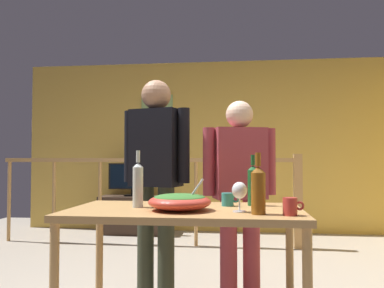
{
  "coord_description": "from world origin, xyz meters",
  "views": [
    {
      "loc": [
        0.35,
        -2.94,
        1.06
      ],
      "look_at": [
        0.03,
        -0.24,
        1.17
      ],
      "focal_mm": 36.93,
      "sensor_mm": 36.0,
      "label": 1
    }
  ],
  "objects_px": {
    "flat_screen_tv": "(131,177)",
    "salad_bowl": "(180,201)",
    "framed_picture": "(157,107)",
    "wine_bottle_green": "(253,184)",
    "wine_bottle_amber": "(258,189)",
    "stair_railing": "(190,187)",
    "tv_console": "(132,215)",
    "mug_teal": "(228,199)",
    "person_standing_right": "(240,183)",
    "serving_table": "(185,221)",
    "wine_glass": "(239,191)",
    "mug_red": "(290,207)",
    "person_standing_left": "(156,167)",
    "wine_bottle_clear": "(138,184)"
  },
  "relations": [
    {
      "from": "tv_console",
      "to": "mug_red",
      "type": "distance_m",
      "value": 3.91
    },
    {
      "from": "serving_table",
      "to": "salad_bowl",
      "type": "distance_m",
      "value": 0.16
    },
    {
      "from": "serving_table",
      "to": "person_standing_left",
      "type": "height_order",
      "value": "person_standing_left"
    },
    {
      "from": "framed_picture",
      "to": "wine_bottle_green",
      "type": "relative_size",
      "value": 1.48
    },
    {
      "from": "person_standing_left",
      "to": "wine_glass",
      "type": "bearing_deg",
      "value": 144.25
    },
    {
      "from": "serving_table",
      "to": "wine_glass",
      "type": "distance_m",
      "value": 0.39
    },
    {
      "from": "wine_bottle_green",
      "to": "person_standing_left",
      "type": "xyz_separation_m",
      "value": [
        -0.74,
        0.5,
        0.1
      ]
    },
    {
      "from": "mug_red",
      "to": "person_standing_left",
      "type": "relative_size",
      "value": 0.07
    },
    {
      "from": "wine_bottle_clear",
      "to": "mug_teal",
      "type": "relative_size",
      "value": 3.1
    },
    {
      "from": "wine_glass",
      "to": "wine_bottle_green",
      "type": "relative_size",
      "value": 0.52
    },
    {
      "from": "mug_teal",
      "to": "person_standing_right",
      "type": "height_order",
      "value": "person_standing_right"
    },
    {
      "from": "mug_red",
      "to": "wine_glass",
      "type": "bearing_deg",
      "value": 158.54
    },
    {
      "from": "stair_railing",
      "to": "wine_glass",
      "type": "distance_m",
      "value": 2.7
    },
    {
      "from": "wine_bottle_clear",
      "to": "wine_bottle_green",
      "type": "distance_m",
      "value": 0.73
    },
    {
      "from": "person_standing_left",
      "to": "framed_picture",
      "type": "bearing_deg",
      "value": -62.37
    },
    {
      "from": "person_standing_left",
      "to": "person_standing_right",
      "type": "distance_m",
      "value": 0.66
    },
    {
      "from": "wine_bottle_clear",
      "to": "person_standing_left",
      "type": "height_order",
      "value": "person_standing_left"
    },
    {
      "from": "tv_console",
      "to": "flat_screen_tv",
      "type": "relative_size",
      "value": 1.37
    },
    {
      "from": "salad_bowl",
      "to": "person_standing_left",
      "type": "height_order",
      "value": "person_standing_left"
    },
    {
      "from": "framed_picture",
      "to": "wine_bottle_clear",
      "type": "height_order",
      "value": "framed_picture"
    },
    {
      "from": "wine_bottle_amber",
      "to": "stair_railing",
      "type": "bearing_deg",
      "value": 104.51
    },
    {
      "from": "flat_screen_tv",
      "to": "salad_bowl",
      "type": "distance_m",
      "value": 3.47
    },
    {
      "from": "wine_bottle_clear",
      "to": "wine_bottle_amber",
      "type": "bearing_deg",
      "value": -17.34
    },
    {
      "from": "flat_screen_tv",
      "to": "person_standing_left",
      "type": "bearing_deg",
      "value": -70.37
    },
    {
      "from": "mug_teal",
      "to": "framed_picture",
      "type": "bearing_deg",
      "value": 109.07
    },
    {
      "from": "serving_table",
      "to": "mug_teal",
      "type": "relative_size",
      "value": 12.31
    },
    {
      "from": "person_standing_right",
      "to": "wine_bottle_clear",
      "type": "bearing_deg",
      "value": 31.4
    },
    {
      "from": "serving_table",
      "to": "person_standing_right",
      "type": "relative_size",
      "value": 0.91
    },
    {
      "from": "wine_glass",
      "to": "mug_teal",
      "type": "height_order",
      "value": "wine_glass"
    },
    {
      "from": "wine_bottle_amber",
      "to": "mug_teal",
      "type": "xyz_separation_m",
      "value": [
        -0.17,
        0.35,
        -0.09
      ]
    },
    {
      "from": "salad_bowl",
      "to": "mug_red",
      "type": "distance_m",
      "value": 0.62
    },
    {
      "from": "stair_railing",
      "to": "wine_bottle_amber",
      "type": "distance_m",
      "value": 2.8
    },
    {
      "from": "wine_glass",
      "to": "person_standing_left",
      "type": "distance_m",
      "value": 1.05
    },
    {
      "from": "framed_picture",
      "to": "salad_bowl",
      "type": "xyz_separation_m",
      "value": [
        0.88,
        -3.58,
        -1.03
      ]
    },
    {
      "from": "flat_screen_tv",
      "to": "person_standing_right",
      "type": "bearing_deg",
      "value": -58.14
    },
    {
      "from": "tv_console",
      "to": "wine_glass",
      "type": "distance_m",
      "value": 3.71
    },
    {
      "from": "tv_console",
      "to": "wine_bottle_amber",
      "type": "xyz_separation_m",
      "value": [
        1.63,
        -3.4,
        0.64
      ]
    },
    {
      "from": "serving_table",
      "to": "salad_bowl",
      "type": "bearing_deg",
      "value": -102.82
    },
    {
      "from": "stair_railing",
      "to": "wine_glass",
      "type": "relative_size",
      "value": 22.43
    },
    {
      "from": "wine_bottle_clear",
      "to": "person_standing_left",
      "type": "bearing_deg",
      "value": 92.62
    },
    {
      "from": "salad_bowl",
      "to": "mug_teal",
      "type": "distance_m",
      "value": 0.36
    },
    {
      "from": "wine_bottle_green",
      "to": "mug_red",
      "type": "xyz_separation_m",
      "value": [
        0.18,
        -0.42,
        -0.09
      ]
    },
    {
      "from": "stair_railing",
      "to": "wine_bottle_green",
      "type": "xyz_separation_m",
      "value": [
        0.69,
        -2.31,
        0.19
      ]
    },
    {
      "from": "wine_bottle_clear",
      "to": "mug_teal",
      "type": "distance_m",
      "value": 0.57
    },
    {
      "from": "framed_picture",
      "to": "wine_glass",
      "type": "distance_m",
      "value": 3.94
    },
    {
      "from": "salad_bowl",
      "to": "wine_glass",
      "type": "relative_size",
      "value": 2.16
    },
    {
      "from": "serving_table",
      "to": "wine_bottle_green",
      "type": "distance_m",
      "value": 0.5
    },
    {
      "from": "tv_console",
      "to": "salad_bowl",
      "type": "relative_size",
      "value": 2.48
    },
    {
      "from": "wine_bottle_clear",
      "to": "wine_bottle_green",
      "type": "relative_size",
      "value": 1.08
    },
    {
      "from": "wine_glass",
      "to": "mug_teal",
      "type": "relative_size",
      "value": 1.5
    }
  ]
}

